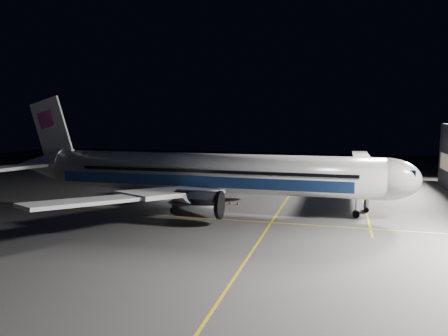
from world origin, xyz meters
The scene contains 10 objects.
ground centered at (0.00, 0.00, 0.00)m, with size 200.00×200.00×0.00m, color #4C4C4F.
guide_line_main centered at (10.00, 0.00, 0.01)m, with size 0.25×80.00×0.01m, color gold.
guide_line_cross centered at (0.00, -6.00, 0.01)m, with size 70.00×0.25×0.01m, color gold.
guide_line_side centered at (22.00, 10.00, 0.01)m, with size 0.25×40.00×0.01m, color gold.
airliner centered at (-1.08, 0.00, 5.16)m, with size 61.48×54.22×16.64m.
jet_bridge centered at (22.00, 18.06, 4.58)m, with size 3.60×34.40×6.30m.
baggage_tug centered at (-6.78, 7.99, 0.75)m, with size 2.58×2.24×1.63m.
safety_cone_a centered at (2.08, 4.00, 0.32)m, with size 0.42×0.42×0.63m, color #E53909.
safety_cone_b centered at (3.27, 4.00, 0.26)m, with size 0.35×0.35×0.52m, color #E53909.
safety_cone_c centered at (-5.06, 4.00, 0.34)m, with size 0.45×0.45×0.67m, color #E53909.
Camera 1 is at (18.38, -59.86, 13.54)m, focal length 35.00 mm.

